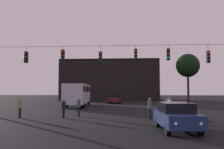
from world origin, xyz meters
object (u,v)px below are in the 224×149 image
Objects in this scene: pedestrian_crossing_right at (20,107)px; pedestrian_trailing at (64,107)px; tree_left_silhouette at (188,66)px; car_far_left at (115,99)px; city_bus at (78,93)px; pedestrian_crossing_center at (79,106)px; pedestrian_far_side at (150,107)px; car_near_right at (176,116)px; pedestrian_near_bus at (166,108)px; pedestrian_crossing_left at (170,106)px.

pedestrian_crossing_right is 3.47m from pedestrian_trailing.
pedestrian_crossing_right reaches higher than pedestrian_trailing.
tree_left_silhouette is (19.98, 29.50, 6.06)m from pedestrian_crossing_right.
tree_left_silhouette is at bearing 25.36° from car_far_left.
city_bus is 7.02× the size of pedestrian_crossing_center.
pedestrian_crossing_center is 6.13m from pedestrian_far_side.
pedestrian_near_bus reaches higher than car_near_right.
car_far_left is 16.46m from tree_left_silhouette.
pedestrian_near_bus is 31.66m from tree_left_silhouette.
tree_left_silhouette is (18.36, 14.94, 5.10)m from city_bus.
pedestrian_crossing_center reaches higher than pedestrian_near_bus.
pedestrian_crossing_left is at bearing -75.48° from car_far_left.
tree_left_silhouette reaches higher than city_bus.
pedestrian_crossing_center is at bearing 164.23° from pedestrian_near_bus.
pedestrian_crossing_center is at bearing 161.38° from pedestrian_far_side.
car_near_right and car_far_left have the same top height.
pedestrian_crossing_left is 8.45m from pedestrian_trailing.
pedestrian_near_bus is 0.17× the size of tree_left_silhouette.
tree_left_silhouette reaches higher than pedestrian_near_bus.
tree_left_silhouette reaches higher than car_near_right.
car_near_right is 12.48m from pedestrian_crossing_right.
car_near_right is 5.08m from pedestrian_near_bus.
pedestrian_trailing is 0.92× the size of pedestrian_far_side.
pedestrian_far_side is (5.81, -1.96, 0.03)m from pedestrian_crossing_center.
pedestrian_near_bus is 7.98m from pedestrian_trailing.
pedestrian_crossing_center is at bearing -119.19° from tree_left_silhouette.
car_near_right is 2.78× the size of pedestrian_crossing_center.
pedestrian_near_bus is (0.19, 5.07, 0.06)m from car_near_right.
pedestrian_crossing_right is at bearing 154.19° from car_near_right.
car_far_left is 0.48× the size of tree_left_silhouette.
car_far_left is 23.79m from pedestrian_crossing_right.
city_bus reaches higher than car_far_left.
car_near_right is 28.85m from car_far_left.
car_far_left is 22.74m from pedestrian_crossing_left.
pedestrian_crossing_center is 1.67m from pedestrian_trailing.
tree_left_silhouette is (8.74, 34.94, 6.17)m from car_near_right.
car_far_left is 21.42m from pedestrian_crossing_center.
tree_left_silhouette is at bearing 55.90° from pedestrian_crossing_right.
pedestrian_trailing is (-7.96, 0.60, -0.02)m from pedestrian_near_bus.
city_bus is 9.63m from car_far_left.
pedestrian_crossing_right is 0.17× the size of tree_left_silhouette.
pedestrian_trailing is 34.15m from tree_left_silhouette.
pedestrian_near_bus is at bearing 87.85° from car_near_right.
tree_left_silhouette is (9.76, 29.84, 6.05)m from pedestrian_far_side.
city_bus is 1.20× the size of tree_left_silhouette.
pedestrian_crossing_left reaches higher than car_far_left.
car_near_right reaches higher than pedestrian_trailing.
city_bus reaches higher than pedestrian_crossing_left.
car_near_right is at bearing -25.81° from pedestrian_crossing_right.
car_near_right is 36.54m from tree_left_silhouette.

